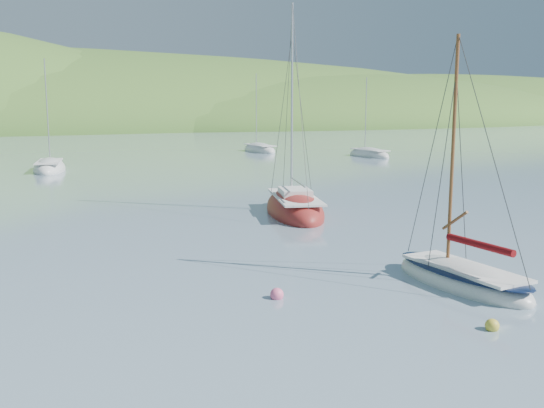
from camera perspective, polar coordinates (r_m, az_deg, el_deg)
name	(u,v)px	position (r m, az deg, el deg)	size (l,w,h in m)	color
ground	(400,296)	(19.70, 11.99, -8.45)	(700.00, 700.00, 0.00)	gray
daysailer_white	(462,279)	(21.32, 17.42, -6.74)	(2.16, 5.75, 8.81)	white
sloop_red	(294,210)	(33.61, 2.12, -0.54)	(5.43, 8.89, 12.45)	maroon
distant_sloop_a	(50,169)	(59.56, -20.20, 3.12)	(4.23, 8.18, 11.12)	white
distant_sloop_b	(259,150)	(79.74, -1.20, 5.07)	(2.82, 7.76, 11.02)	white
distant_sloop_d	(369,155)	(72.95, 9.12, 4.57)	(2.52, 7.08, 10.09)	white
mooring_buoys	(208,295)	(19.07, -6.09, -8.51)	(12.96, 11.90, 0.43)	gold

